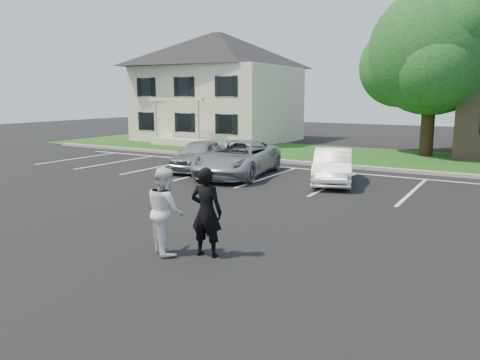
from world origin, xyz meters
name	(u,v)px	position (x,y,z in m)	size (l,w,h in m)	color
ground_plane	(218,240)	(0.00, 0.00, 0.00)	(90.00, 90.00, 0.00)	black
curb	(365,168)	(0.00, 12.00, 0.07)	(40.00, 0.30, 0.15)	gray
grass_strip	(386,158)	(0.00, 16.00, 0.04)	(44.00, 8.00, 0.08)	#1A490E
stall_lines	(379,183)	(1.40, 8.95, 0.01)	(34.00, 5.36, 0.01)	white
house	(218,87)	(-13.00, 19.97, 3.83)	(10.30, 9.22, 7.60)	beige
tree	(435,55)	(1.67, 18.25, 5.35)	(7.80, 7.20, 8.80)	black
man_black_suit	(206,212)	(0.38, -0.99, 0.93)	(0.68, 0.45, 1.86)	black
man_white_shirt	(165,210)	(-0.49, -1.25, 0.91)	(0.89, 0.69, 1.83)	white
car_silver_west	(199,155)	(-6.26, 8.09, 0.67)	(1.57, 3.91, 1.33)	#9F9FA3
car_silver_minivan	(238,158)	(-4.06, 7.72, 0.72)	(2.39, 5.18, 1.44)	#A5A7AD
car_white_sedan	(333,166)	(-0.14, 8.12, 0.65)	(1.37, 3.92, 1.29)	white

